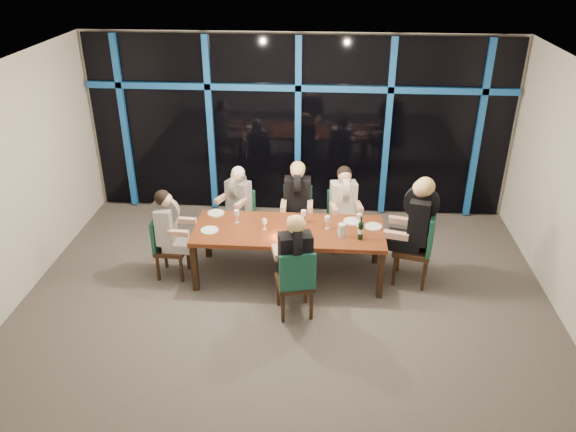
{
  "coord_description": "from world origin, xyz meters",
  "views": [
    {
      "loc": [
        0.47,
        -5.92,
        4.4
      ],
      "look_at": [
        0.0,
        0.6,
        1.05
      ],
      "focal_mm": 35.0,
      "sensor_mm": 36.0,
      "label": 1
    }
  ],
  "objects": [
    {
      "name": "chair_end_right",
      "position": [
        1.79,
        0.78,
        0.6
      ],
      "size": [
        0.6,
        0.6,
        1.07
      ],
      "rotation": [
        0.0,
        0.0,
        4.47
      ],
      "color": "#311D10",
      "rests_on": "ground"
    },
    {
      "name": "plate_end_right",
      "position": [
        1.15,
        0.94,
        0.76
      ],
      "size": [
        0.24,
        0.24,
        0.01
      ],
      "primitive_type": "cylinder",
      "color": "white",
      "rests_on": "dining_table"
    },
    {
      "name": "diner_far_mid",
      "position": [
        0.07,
        1.64,
        0.9
      ],
      "size": [
        0.47,
        0.59,
        0.92
      ],
      "rotation": [
        0.0,
        0.0,
        0.02
      ],
      "color": "black",
      "rests_on": "ground"
    },
    {
      "name": "wine_glass_c",
      "position": [
        0.52,
        0.85,
        0.89
      ],
      "size": [
        0.07,
        0.07,
        0.19
      ],
      "color": "white",
      "rests_on": "dining_table"
    },
    {
      "name": "plate_end_left",
      "position": [
        -1.07,
        0.67,
        0.76
      ],
      "size": [
        0.24,
        0.24,
        0.01
      ],
      "primitive_type": "cylinder",
      "color": "white",
      "rests_on": "dining_table"
    },
    {
      "name": "window_wall",
      "position": [
        0.01,
        2.93,
        1.55
      ],
      "size": [
        6.86,
        0.43,
        2.94
      ],
      "color": "black",
      "rests_on": "ground"
    },
    {
      "name": "diner_far_right",
      "position": [
        0.76,
        1.63,
        0.87
      ],
      "size": [
        0.5,
        0.6,
        0.89
      ],
      "rotation": [
        0.0,
        0.0,
        0.19
      ],
      "color": "silver",
      "rests_on": "ground"
    },
    {
      "name": "chair_far_left",
      "position": [
        -0.82,
        1.77,
        0.48
      ],
      "size": [
        0.53,
        0.53,
        0.86
      ],
      "rotation": [
        0.0,
        0.0,
        -0.43
      ],
      "color": "#311D10",
      "rests_on": "ground"
    },
    {
      "name": "diner_far_left",
      "position": [
        -0.85,
        1.7,
        0.82
      ],
      "size": [
        0.54,
        0.59,
        0.84
      ],
      "rotation": [
        0.0,
        0.0,
        -0.43
      ],
      "color": "black",
      "rests_on": "ground"
    },
    {
      "name": "wine_glass_e",
      "position": [
        0.95,
        0.95,
        0.89
      ],
      "size": [
        0.07,
        0.07,
        0.19
      ],
      "color": "silver",
      "rests_on": "dining_table"
    },
    {
      "name": "wine_glass_b",
      "position": [
        0.19,
        1.0,
        0.89
      ],
      "size": [
        0.07,
        0.07,
        0.19
      ],
      "color": "silver",
      "rests_on": "dining_table"
    },
    {
      "name": "water_pitcher",
      "position": [
        0.71,
        0.64,
        0.84
      ],
      "size": [
        0.11,
        0.1,
        0.19
      ],
      "rotation": [
        0.0,
        0.0,
        -0.36
      ],
      "color": "silver",
      "rests_on": "dining_table"
    },
    {
      "name": "wine_glass_d",
      "position": [
        -0.74,
        0.94,
        0.89
      ],
      "size": [
        0.07,
        0.07,
        0.19
      ],
      "color": "silver",
      "rests_on": "dining_table"
    },
    {
      "name": "tea_light",
      "position": [
        -0.11,
        0.57,
        0.77
      ],
      "size": [
        0.05,
        0.05,
        0.03
      ],
      "primitive_type": "cylinder",
      "color": "#FFAA4C",
      "rests_on": "dining_table"
    },
    {
      "name": "plate_far_left",
      "position": [
        -1.08,
        1.19,
        0.76
      ],
      "size": [
        0.24,
        0.24,
        0.01
      ],
      "primitive_type": "cylinder",
      "color": "white",
      "rests_on": "dining_table"
    },
    {
      "name": "chair_near_mid",
      "position": [
        0.15,
        -0.13,
        0.54
      ],
      "size": [
        0.54,
        0.54,
        0.97
      ],
      "rotation": [
        0.0,
        0.0,
        3.38
      ],
      "color": "#311D10",
      "rests_on": "ground"
    },
    {
      "name": "chair_far_right",
      "position": [
        0.74,
        1.7,
        0.51
      ],
      "size": [
        0.49,
        0.49,
        0.91
      ],
      "rotation": [
        0.0,
        0.0,
        0.19
      ],
      "color": "#311D10",
      "rests_on": "ground"
    },
    {
      "name": "room",
      "position": [
        0.0,
        0.0,
        2.02
      ],
      "size": [
        7.04,
        7.0,
        3.02
      ],
      "color": "#5C5752",
      "rests_on": "ground"
    },
    {
      "name": "chair_end_left",
      "position": [
        -1.71,
        0.71,
        0.5
      ],
      "size": [
        0.44,
        0.44,
        0.9
      ],
      "rotation": [
        0.0,
        0.0,
        1.52
      ],
      "color": "#311D10",
      "rests_on": "ground"
    },
    {
      "name": "plate_far_right",
      "position": [
        0.86,
        1.07,
        0.76
      ],
      "size": [
        0.24,
        0.24,
        0.01
      ],
      "primitive_type": "cylinder",
      "color": "white",
      "rests_on": "dining_table"
    },
    {
      "name": "wine_glass_a",
      "position": [
        -0.33,
        0.76,
        0.86
      ],
      "size": [
        0.06,
        0.06,
        0.16
      ],
      "color": "silver",
      "rests_on": "dining_table"
    },
    {
      "name": "dining_table",
      "position": [
        0.0,
        0.8,
        0.68
      ],
      "size": [
        2.6,
        1.0,
        0.75
      ],
      "color": "brown",
      "rests_on": "ground"
    },
    {
      "name": "plate_near_mid",
      "position": [
        -0.0,
        0.49,
        0.76
      ],
      "size": [
        0.24,
        0.24,
        0.01
      ],
      "primitive_type": "cylinder",
      "color": "white",
      "rests_on": "dining_table"
    },
    {
      "name": "plate_far_mid",
      "position": [
        0.07,
        1.08,
        0.76
      ],
      "size": [
        0.24,
        0.24,
        0.01
      ],
      "primitive_type": "cylinder",
      "color": "white",
      "rests_on": "dining_table"
    },
    {
      "name": "diner_near_mid",
      "position": [
        0.13,
        -0.05,
        0.92
      ],
      "size": [
        0.55,
        0.65,
        0.94
      ],
      "rotation": [
        0.0,
        0.0,
        3.38
      ],
      "color": "black",
      "rests_on": "ground"
    },
    {
      "name": "diner_end_right",
      "position": [
        1.7,
        0.8,
        1.02
      ],
      "size": [
        0.72,
        0.61,
        1.04
      ],
      "rotation": [
        0.0,
        0.0,
        4.47
      ],
      "color": "black",
      "rests_on": "ground"
    },
    {
      "name": "chair_far_mid",
      "position": [
        0.06,
        1.72,
        0.53
      ],
      "size": [
        0.44,
        0.44,
        0.94
      ],
      "rotation": [
        0.0,
        0.0,
        0.02
      ],
      "color": "#311D10",
      "rests_on": "ground"
    },
    {
      "name": "diner_end_left",
      "position": [
        -1.64,
        0.7,
        0.86
      ],
      "size": [
        0.57,
        0.46,
        0.87
      ],
      "rotation": [
        0.0,
        0.0,
        1.52
      ],
      "color": "black",
      "rests_on": "ground"
    },
    {
      "name": "wine_bottle",
      "position": [
        0.96,
        0.6,
        0.87
      ],
      "size": [
        0.07,
        0.07,
        0.32
      ],
      "rotation": [
        0.0,
        0.0,
        0.02
      ],
      "color": "black",
      "rests_on": "dining_table"
    }
  ]
}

